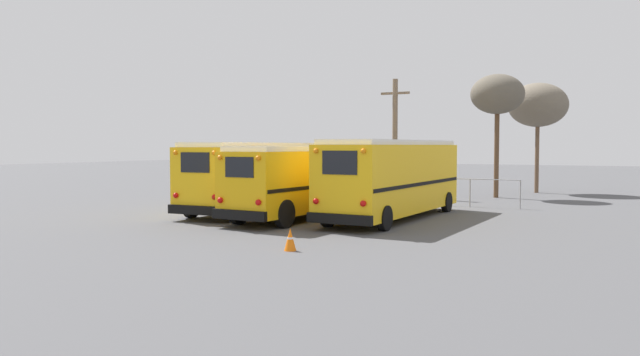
% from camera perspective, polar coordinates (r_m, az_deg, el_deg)
% --- Properties ---
extents(ground_plane, '(160.00, 160.00, 0.00)m').
position_cam_1_polar(ground_plane, '(27.54, -0.24, -3.45)').
color(ground_plane, '#4C4C4F').
extents(school_bus_0, '(3.11, 10.55, 3.22)m').
position_cam_1_polar(school_bus_0, '(29.62, -5.50, 0.37)').
color(school_bus_0, yellow).
rests_on(school_bus_0, ground).
extents(school_bus_1, '(2.92, 10.63, 3.06)m').
position_cam_1_polar(school_bus_1, '(27.09, -0.59, 0.01)').
color(school_bus_1, '#EAAA0F').
rests_on(school_bus_1, ground).
extents(school_bus_2, '(2.75, 10.18, 3.32)m').
position_cam_1_polar(school_bus_2, '(26.40, 6.73, 0.15)').
color(school_bus_2, yellow).
rests_on(school_bus_2, ground).
extents(utility_pole, '(1.80, 0.31, 7.08)m').
position_cam_1_polar(utility_pole, '(37.84, 6.87, 3.84)').
color(utility_pole, '#75604C').
rests_on(utility_pole, ground).
extents(bare_tree_0, '(3.13, 3.13, 7.30)m').
position_cam_1_polar(bare_tree_0, '(38.49, 15.91, 7.30)').
color(bare_tree_0, brown).
rests_on(bare_tree_0, ground).
extents(bare_tree_1, '(3.80, 3.80, 7.16)m').
position_cam_1_polar(bare_tree_1, '(43.18, 19.30, 6.29)').
color(bare_tree_1, brown).
rests_on(bare_tree_1, ground).
extents(fence_line, '(14.83, 0.06, 1.42)m').
position_cam_1_polar(fence_line, '(33.95, 5.48, -0.59)').
color(fence_line, '#939399').
rests_on(fence_line, ground).
extents(traffic_cone, '(0.36, 0.36, 0.67)m').
position_cam_1_polar(traffic_cone, '(18.36, -2.74, -5.63)').
color(traffic_cone, orange).
rests_on(traffic_cone, ground).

